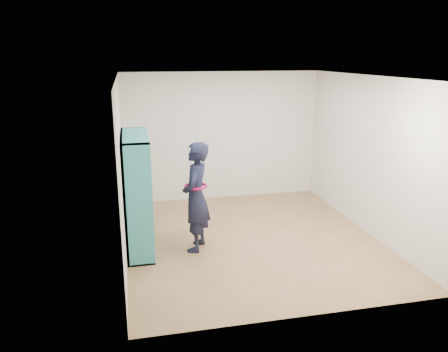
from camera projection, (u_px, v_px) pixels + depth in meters
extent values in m
plane|color=olive|center=(251.00, 239.00, 7.16)|extent=(4.50, 4.50, 0.00)
plane|color=white|center=(254.00, 77.00, 6.46)|extent=(4.50, 4.50, 0.00)
cube|color=silver|center=(122.00, 169.00, 6.39)|extent=(0.02, 4.50, 2.60)
cube|color=silver|center=(369.00, 156.00, 7.23)|extent=(0.02, 4.50, 2.60)
cube|color=silver|center=(222.00, 137.00, 8.93)|extent=(4.00, 0.02, 2.60)
cube|color=silver|center=(311.00, 211.00, 4.69)|extent=(4.00, 0.02, 2.60)
cube|color=teal|center=(139.00, 207.00, 6.01)|extent=(0.39, 0.03, 1.79)
cube|color=teal|center=(136.00, 181.00, 7.24)|extent=(0.39, 0.03, 1.79)
cube|color=teal|center=(140.00, 246.00, 6.86)|extent=(0.39, 1.34, 0.03)
cube|color=teal|center=(134.00, 135.00, 6.39)|extent=(0.39, 1.34, 0.03)
cube|color=teal|center=(125.00, 193.00, 6.59)|extent=(0.03, 1.34, 1.79)
cube|color=teal|center=(138.00, 197.00, 6.43)|extent=(0.36, 0.03, 1.73)
cube|color=teal|center=(137.00, 189.00, 6.83)|extent=(0.36, 0.03, 1.73)
cube|color=teal|center=(139.00, 219.00, 6.74)|extent=(0.36, 1.29, 0.03)
cube|color=teal|center=(137.00, 193.00, 6.63)|extent=(0.36, 1.29, 0.03)
cube|color=teal|center=(136.00, 165.00, 6.51)|extent=(0.36, 1.29, 0.03)
cube|color=beige|center=(143.00, 254.00, 6.44)|extent=(0.25, 0.16, 0.06)
cube|color=black|center=(142.00, 222.00, 6.25)|extent=(0.20, 0.18, 0.25)
cube|color=maroon|center=(140.00, 193.00, 6.13)|extent=(0.20, 0.18, 0.28)
cube|color=silver|center=(138.00, 169.00, 6.09)|extent=(0.25, 0.16, 0.06)
cube|color=navy|center=(142.00, 236.00, 6.76)|extent=(0.20, 0.18, 0.32)
cube|color=brown|center=(141.00, 211.00, 6.64)|extent=(0.20, 0.18, 0.30)
cube|color=#BFB28C|center=(139.00, 189.00, 6.61)|extent=(0.25, 0.16, 0.09)
cube|color=#26594C|center=(138.00, 154.00, 6.41)|extent=(0.20, 0.18, 0.33)
cube|color=beige|center=(141.00, 227.00, 7.16)|extent=(0.20, 0.18, 0.30)
cube|color=black|center=(139.00, 207.00, 7.13)|extent=(0.25, 0.16, 0.09)
cube|color=maroon|center=(138.00, 175.00, 6.93)|extent=(0.20, 0.18, 0.33)
cube|color=silver|center=(137.00, 149.00, 6.81)|extent=(0.20, 0.18, 0.32)
imported|color=black|center=(196.00, 197.00, 6.58)|extent=(0.60, 0.72, 1.69)
torus|color=#B20D52|center=(196.00, 186.00, 6.54)|extent=(0.45, 0.45, 0.04)
cube|color=silver|center=(187.00, 188.00, 6.66)|extent=(0.03, 0.09, 0.14)
cube|color=black|center=(187.00, 188.00, 6.66)|extent=(0.03, 0.09, 0.14)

